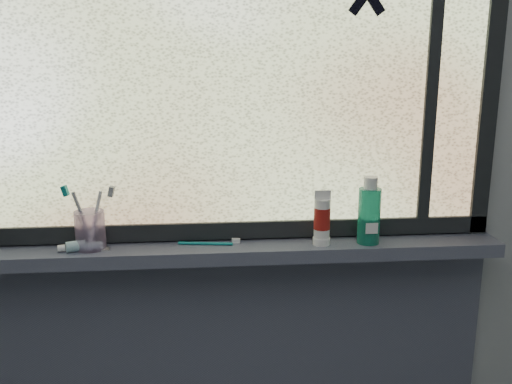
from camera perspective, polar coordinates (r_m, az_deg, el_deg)
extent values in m
cube|color=#9EA3A8|center=(1.66, -3.39, 3.06)|extent=(3.00, 0.01, 2.50)
cube|color=#484C60|center=(1.66, -3.19, -5.94)|extent=(1.62, 0.14, 0.04)
cube|color=silver|center=(1.61, -3.51, 12.73)|extent=(1.50, 0.01, 1.00)
cube|color=black|center=(1.69, -3.27, -3.79)|extent=(1.60, 0.03, 0.05)
cube|color=black|center=(1.80, 22.52, 11.85)|extent=(0.05, 0.03, 1.10)
cube|color=black|center=(1.73, 17.25, 12.23)|extent=(0.03, 0.03, 1.00)
cylinder|color=#C09FD2|center=(1.67, -16.24, -3.67)|extent=(0.09, 0.09, 0.11)
cylinder|color=#1E9D79|center=(1.67, 11.26, -1.80)|extent=(0.07, 0.07, 0.16)
cylinder|color=silver|center=(1.64, 6.62, -2.38)|extent=(0.05, 0.05, 0.11)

